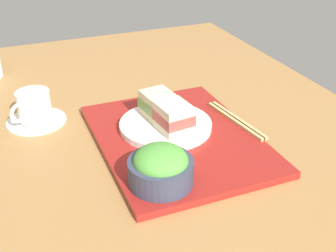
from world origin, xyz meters
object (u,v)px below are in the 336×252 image
(sandwich_plate, at_px, (166,125))
(sandwich_near, at_px, (174,117))
(sandwich_far, at_px, (158,104))
(chopsticks_pair, at_px, (236,120))
(salad_bowl, at_px, (161,167))
(coffee_cup, at_px, (34,109))

(sandwich_plate, height_order, sandwich_near, sandwich_near)
(sandwich_plate, bearing_deg, sandwich_near, -174.03)
(sandwich_far, height_order, chopsticks_pair, sandwich_far)
(sandwich_far, bearing_deg, salad_bowl, 160.13)
(salad_bowl, relative_size, coffee_cup, 0.87)
(sandwich_far, distance_m, chopsticks_pair, 0.17)
(sandwich_near, bearing_deg, sandwich_far, 5.97)
(sandwich_near, height_order, chopsticks_pair, sandwich_near)
(sandwich_near, xyz_separation_m, salad_bowl, (-0.14, 0.08, -0.01))
(sandwich_plate, relative_size, chopsticks_pair, 1.04)
(sandwich_near, xyz_separation_m, sandwich_far, (0.07, 0.01, -0.00))
(chopsticks_pair, bearing_deg, coffee_cup, 64.50)
(salad_bowl, bearing_deg, sandwich_plate, -24.43)
(sandwich_near, relative_size, sandwich_far, 0.99)
(coffee_cup, bearing_deg, sandwich_near, -127.57)
(sandwich_far, xyz_separation_m, chopsticks_pair, (-0.07, -0.15, -0.04))
(chopsticks_pair, bearing_deg, sandwich_near, 91.12)
(coffee_cup, bearing_deg, sandwich_plate, -122.63)
(sandwich_plate, bearing_deg, chopsticks_pair, -101.87)
(sandwich_plate, xyz_separation_m, sandwich_far, (0.03, 0.00, 0.03))
(sandwich_near, height_order, salad_bowl, same)
(sandwich_far, bearing_deg, sandwich_plate, -174.03)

